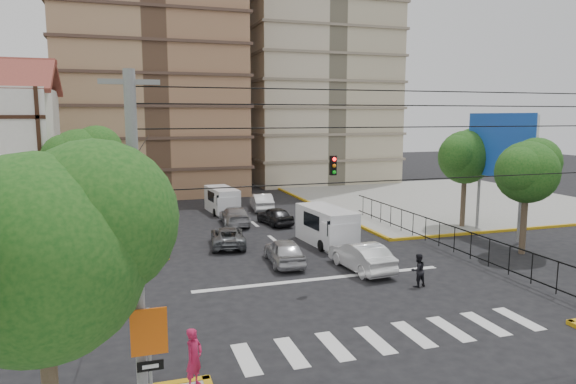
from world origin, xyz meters
name	(u,v)px	position (x,y,z in m)	size (l,w,h in m)	color
ground	(331,286)	(0.00, 0.00, 0.00)	(160.00, 160.00, 0.00)	black
sidewalk_ne	(443,200)	(20.00, 20.00, 0.07)	(26.00, 26.00, 0.15)	gray
crosswalk_stripes	(394,337)	(0.00, -6.00, 0.01)	(12.00, 2.40, 0.01)	silver
stop_line	(322,279)	(0.00, 1.20, 0.01)	(13.00, 0.40, 0.01)	silver
park_fence	(439,249)	(9.00, 4.50, 0.00)	(0.10, 22.50, 1.66)	black
billboard	(501,148)	(14.45, 6.00, 6.00)	(0.36, 6.20, 8.10)	slate
tree_sw_near	(45,247)	(-10.90, -9.99, 5.27)	(5.63, 4.60, 7.57)	#473828
tree_park_a	(528,169)	(13.08, 2.01, 5.01)	(4.41, 3.60, 6.83)	#473828
tree_park_c	(466,155)	(14.09, 9.01, 5.34)	(4.65, 3.80, 7.25)	#473828
tree_tudor	(82,158)	(-11.90, 16.01, 5.22)	(5.39, 4.40, 7.43)	#473828
traffic_light_nw	(151,204)	(-7.80, 7.80, 3.11)	(0.28, 0.22, 4.40)	black
traffic_light_hanging	(352,167)	(0.00, -2.04, 5.90)	(18.00, 9.12, 0.92)	black
utility_pole_sw	(137,251)	(-9.00, -9.00, 4.77)	(1.40, 0.28, 9.00)	slate
district_sign	(149,343)	(-8.80, -9.24, 2.45)	(0.90, 0.12, 3.20)	slate
van_right_lane	(328,227)	(2.85, 7.44, 1.12)	(2.48, 5.29, 2.31)	silver
van_left_lane	(223,201)	(-1.44, 20.14, 1.02)	(2.30, 4.83, 2.10)	silver
car_silver_front_left	(284,251)	(-1.03, 4.26, 0.72)	(1.70, 4.22, 1.44)	#B6B6BB
car_white_front_right	(361,256)	(2.48, 1.91, 0.76)	(1.60, 4.60, 1.52)	white
car_grey_mid_left	(228,236)	(-3.21, 9.08, 0.61)	(2.04, 4.42, 1.23)	slate
car_silver_rear_left	(235,216)	(-1.45, 15.25, 0.69)	(1.93, 4.74, 1.38)	#A2A2A7
car_darkgrey_mid_right	(275,216)	(1.42, 14.33, 0.67)	(1.58, 3.92, 1.34)	black
car_white_rear_right	(261,202)	(1.99, 20.38, 0.74)	(1.56, 4.47, 1.47)	white
pedestrian_sw_corner	(194,358)	(-7.50, -7.50, 1.04)	(0.65, 0.43, 1.79)	#B11B45
pedestrian_crosswalk	(418,270)	(3.89, -1.29, 0.80)	(0.78, 0.61, 1.60)	black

